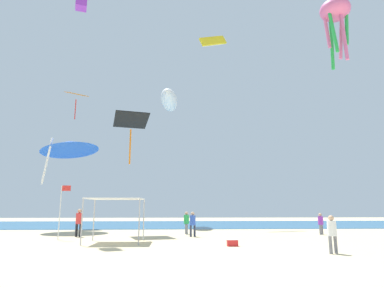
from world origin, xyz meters
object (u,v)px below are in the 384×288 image
object	(u,v)px
person_far_shore	(321,222)
banner_flag	(61,206)
canopy_tent	(116,201)
person_central	(332,231)
kite_inflatable_white	(169,100)
person_near_tent	(193,222)
person_leftmost	(186,221)
kite_parafoil_yellow	(213,41)
kite_diamond_black	(131,122)
kite_octopus_pink	(335,13)
cooler_box	(232,243)
kite_diamond_orange	(76,95)
person_rightmost	(79,220)
kite_delta_blue	(70,146)

from	to	relation	value
person_far_shore	banner_flag	xyz separation A→B (m)	(-18.39, -2.97, 1.14)
canopy_tent	person_central	world-z (taller)	canopy_tent
canopy_tent	kite_inflatable_white	size ratio (longest dim) A/B	0.48
person_near_tent	person_leftmost	world-z (taller)	person_near_tent
kite_parafoil_yellow	kite_inflatable_white	xyz separation A→B (m)	(-5.20, 1.54, -7.05)
person_far_shore	kite_diamond_black	bearing A→B (deg)	-42.10
kite_octopus_pink	cooler_box	bearing A→B (deg)	53.60
person_leftmost	kite_diamond_black	distance (m)	9.09
kite_diamond_orange	person_rightmost	bearing A→B (deg)	-104.47
kite_delta_blue	cooler_box	bearing A→B (deg)	-99.09
kite_parafoil_yellow	kite_octopus_pink	world-z (taller)	kite_parafoil_yellow
cooler_box	kite_diamond_orange	size ratio (longest dim) A/B	0.17
kite_delta_blue	kite_octopus_pink	world-z (taller)	kite_octopus_pink
person_central	kite_diamond_black	distance (m)	17.54
kite_delta_blue	person_far_shore	bearing A→B (deg)	-68.52
cooler_box	kite_delta_blue	world-z (taller)	kite_delta_blue
person_leftmost	kite_diamond_black	world-z (taller)	kite_diamond_black
cooler_box	person_rightmost	bearing A→B (deg)	147.60
kite_delta_blue	kite_octopus_pink	distance (m)	26.35
person_rightmost	canopy_tent	bearing A→B (deg)	-27.18
person_leftmost	cooler_box	bearing A→B (deg)	4.99
person_rightmost	kite_diamond_black	size ratio (longest dim) A/B	0.48
person_rightmost	kite_inflatable_white	distance (m)	20.21
kite_parafoil_yellow	cooler_box	bearing A→B (deg)	59.15
person_leftmost	kite_parafoil_yellow	world-z (taller)	kite_parafoil_yellow
kite_parafoil_yellow	kite_delta_blue	bearing A→B (deg)	-1.07
kite_diamond_orange	kite_delta_blue	bearing A→B (deg)	-110.07
kite_inflatable_white	kite_diamond_orange	distance (m)	10.64
canopy_tent	kite_octopus_pink	size ratio (longest dim) A/B	0.52
person_central	kite_delta_blue	xyz separation A→B (m)	(-16.47, 14.87, 6.48)
kite_diamond_black	kite_parafoil_yellow	size ratio (longest dim) A/B	1.13
kite_delta_blue	kite_parafoil_yellow	bearing A→B (deg)	-30.52
kite_delta_blue	person_rightmost	bearing A→B (deg)	-119.17
person_near_tent	kite_inflatable_white	world-z (taller)	kite_inflatable_white
canopy_tent	person_central	distance (m)	11.79
canopy_tent	kite_diamond_orange	size ratio (longest dim) A/B	0.95
person_leftmost	kite_octopus_pink	world-z (taller)	kite_octopus_pink
person_central	kite_inflatable_white	bearing A→B (deg)	88.99
kite_diamond_black	kite_parafoil_yellow	xyz separation A→B (m)	(8.07, 9.97, 12.90)
person_leftmost	kite_octopus_pink	size ratio (longest dim) A/B	0.28
kite_parafoil_yellow	canopy_tent	bearing A→B (deg)	37.49
person_rightmost	person_central	bearing A→B (deg)	-9.79
person_leftmost	kite_delta_blue	world-z (taller)	kite_delta_blue
person_near_tent	kite_inflatable_white	size ratio (longest dim) A/B	0.26
kite_octopus_pink	kite_diamond_orange	size ratio (longest dim) A/B	1.83
person_near_tent	banner_flag	xyz separation A→B (m)	(-8.59, -1.70, 1.07)
person_leftmost	kite_inflatable_white	distance (m)	18.20
cooler_box	kite_parafoil_yellow	bearing A→B (deg)	85.69
person_central	person_rightmost	distance (m)	16.53
cooler_box	kite_octopus_pink	bearing A→B (deg)	34.60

